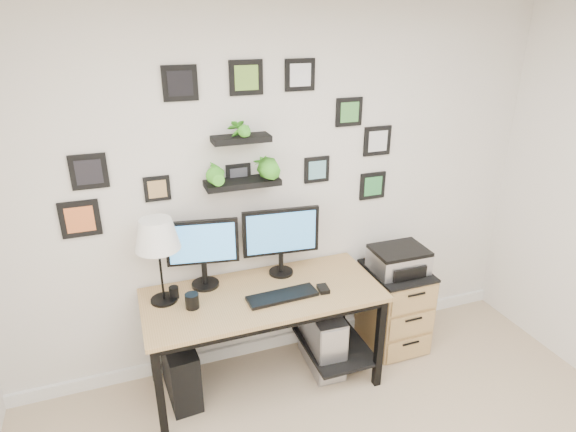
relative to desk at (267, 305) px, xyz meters
name	(u,v)px	position (x,y,z in m)	size (l,w,h in m)	color
room	(282,340)	(0.22, 0.32, -0.58)	(4.00, 4.00, 4.00)	#C3AC8B
desk	(267,305)	(0.00, 0.00, 0.00)	(1.60, 0.70, 0.75)	tan
monitor_left	(203,249)	(-0.38, 0.19, 0.41)	(0.48, 0.22, 0.49)	black
monitor_right	(281,236)	(0.17, 0.17, 0.42)	(0.54, 0.19, 0.50)	black
keyboard	(282,296)	(0.07, -0.13, 0.14)	(0.47, 0.15, 0.02)	black
mouse	(323,289)	(0.36, -0.15, 0.14)	(0.07, 0.10, 0.03)	black
table_lamp	(157,236)	(-0.67, 0.10, 0.59)	(0.28, 0.28, 0.58)	black
mug	(192,301)	(-0.51, -0.05, 0.17)	(0.09, 0.09, 0.10)	black
pen_cup	(174,292)	(-0.61, 0.11, 0.16)	(0.06, 0.06, 0.08)	black
pc_tower_black	(181,370)	(-0.62, 0.03, -0.41)	(0.19, 0.43, 0.43)	black
pc_tower_grey	(322,338)	(0.43, 0.00, -0.38)	(0.24, 0.50, 0.49)	gray
file_cabinet	(394,307)	(1.08, 0.06, -0.29)	(0.43, 0.53, 0.67)	tan
printer	(399,260)	(1.07, 0.05, 0.14)	(0.41, 0.33, 0.18)	silver
wall_decor	(245,152)	(-0.05, 0.27, 1.03)	(2.31, 0.18, 1.05)	black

